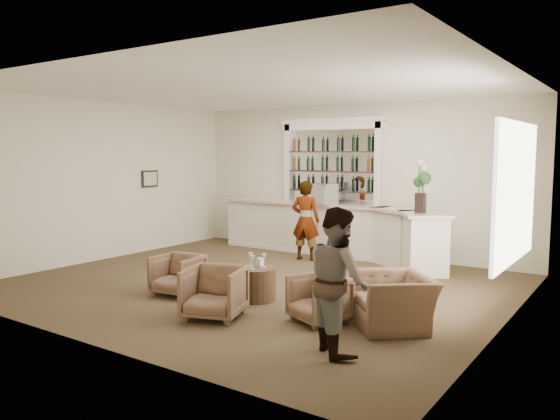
{
  "coord_description": "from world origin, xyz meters",
  "views": [
    {
      "loc": [
        5.5,
        -7.35,
        2.24
      ],
      "look_at": [
        -0.16,
        0.9,
        1.19
      ],
      "focal_mm": 35.0,
      "sensor_mm": 36.0,
      "label": 1
    }
  ],
  "objects_px": {
    "bar_counter": "(335,230)",
    "flower_vase": "(421,183)",
    "sommelier": "(306,220)",
    "armchair_far": "(393,301)",
    "armchair_left": "(178,275)",
    "guest": "(338,280)",
    "cocktail_table": "(256,284)",
    "armchair_right": "(319,299)",
    "espresso_machine": "(324,194)",
    "armchair_center": "(214,292)"
  },
  "relations": [
    {
      "from": "bar_counter",
      "to": "flower_vase",
      "type": "xyz_separation_m",
      "value": [
        2.15,
        -0.66,
        1.11
      ]
    },
    {
      "from": "armchair_far",
      "to": "flower_vase",
      "type": "relative_size",
      "value": 1.08
    },
    {
      "from": "armchair_left",
      "to": "guest",
      "type": "bearing_deg",
      "value": -19.73
    },
    {
      "from": "armchair_left",
      "to": "armchair_right",
      "type": "xyz_separation_m",
      "value": [
        2.58,
        0.03,
        -0.0
      ]
    },
    {
      "from": "armchair_center",
      "to": "armchair_right",
      "type": "relative_size",
      "value": 1.12
    },
    {
      "from": "bar_counter",
      "to": "armchair_left",
      "type": "distance_m",
      "value": 4.31
    },
    {
      "from": "bar_counter",
      "to": "guest",
      "type": "relative_size",
      "value": 3.47
    },
    {
      "from": "armchair_far",
      "to": "flower_vase",
      "type": "distance_m",
      "value": 3.59
    },
    {
      "from": "armchair_left",
      "to": "armchair_far",
      "type": "bearing_deg",
      "value": 0.09
    },
    {
      "from": "espresso_machine",
      "to": "armchair_center",
      "type": "bearing_deg",
      "value": -58.3
    },
    {
      "from": "sommelier",
      "to": "armchair_far",
      "type": "bearing_deg",
      "value": 124.78
    },
    {
      "from": "armchair_left",
      "to": "armchair_far",
      "type": "xyz_separation_m",
      "value": [
        3.46,
        0.39,
        0.02
      ]
    },
    {
      "from": "cocktail_table",
      "to": "armchair_left",
      "type": "relative_size",
      "value": 0.9
    },
    {
      "from": "armchair_left",
      "to": "flower_vase",
      "type": "height_order",
      "value": "flower_vase"
    },
    {
      "from": "guest",
      "to": "armchair_far",
      "type": "height_order",
      "value": "guest"
    },
    {
      "from": "guest",
      "to": "armchair_left",
      "type": "relative_size",
      "value": 2.36
    },
    {
      "from": "sommelier",
      "to": "flower_vase",
      "type": "relative_size",
      "value": 1.72
    },
    {
      "from": "sommelier",
      "to": "armchair_far",
      "type": "distance_m",
      "value": 4.57
    },
    {
      "from": "bar_counter",
      "to": "armchair_far",
      "type": "distance_m",
      "value": 4.9
    },
    {
      "from": "guest",
      "to": "armchair_right",
      "type": "relative_size",
      "value": 2.39
    },
    {
      "from": "armchair_left",
      "to": "flower_vase",
      "type": "distance_m",
      "value": 4.67
    },
    {
      "from": "bar_counter",
      "to": "flower_vase",
      "type": "distance_m",
      "value": 2.5
    },
    {
      "from": "sommelier",
      "to": "espresso_machine",
      "type": "xyz_separation_m",
      "value": [
        0.07,
        0.63,
        0.52
      ]
    },
    {
      "from": "armchair_right",
      "to": "guest",
      "type": "bearing_deg",
      "value": -24.88
    },
    {
      "from": "bar_counter",
      "to": "sommelier",
      "type": "bearing_deg",
      "value": -111.83
    },
    {
      "from": "armchair_far",
      "to": "flower_vase",
      "type": "xyz_separation_m",
      "value": [
        -0.84,
        3.22,
        1.34
      ]
    },
    {
      "from": "bar_counter",
      "to": "armchair_left",
      "type": "relative_size",
      "value": 8.19
    },
    {
      "from": "armchair_far",
      "to": "armchair_left",
      "type": "bearing_deg",
      "value": -125.08
    },
    {
      "from": "sommelier",
      "to": "armchair_right",
      "type": "bearing_deg",
      "value": 112.94
    },
    {
      "from": "armchair_far",
      "to": "armchair_right",
      "type": "bearing_deg",
      "value": -109.35
    },
    {
      "from": "armchair_center",
      "to": "espresso_machine",
      "type": "xyz_separation_m",
      "value": [
        -1.05,
        4.79,
        1.0
      ]
    },
    {
      "from": "bar_counter",
      "to": "armchair_right",
      "type": "bearing_deg",
      "value": -63.61
    },
    {
      "from": "guest",
      "to": "flower_vase",
      "type": "distance_m",
      "value": 4.52
    },
    {
      "from": "cocktail_table",
      "to": "flower_vase",
      "type": "height_order",
      "value": "flower_vase"
    },
    {
      "from": "guest",
      "to": "armchair_right",
      "type": "distance_m",
      "value": 1.2
    },
    {
      "from": "espresso_machine",
      "to": "guest",
      "type": "bearing_deg",
      "value": -39.17
    },
    {
      "from": "armchair_center",
      "to": "armchair_left",
      "type": "bearing_deg",
      "value": 135.68
    },
    {
      "from": "cocktail_table",
      "to": "armchair_right",
      "type": "relative_size",
      "value": 0.92
    },
    {
      "from": "armchair_center",
      "to": "bar_counter",
      "type": "bearing_deg",
      "value": 80.39
    },
    {
      "from": "bar_counter",
      "to": "sommelier",
      "type": "distance_m",
      "value": 0.82
    },
    {
      "from": "guest",
      "to": "armchair_right",
      "type": "height_order",
      "value": "guest"
    },
    {
      "from": "armchair_left",
      "to": "armchair_far",
      "type": "relative_size",
      "value": 0.67
    },
    {
      "from": "armchair_right",
      "to": "armchair_far",
      "type": "relative_size",
      "value": 0.66
    },
    {
      "from": "bar_counter",
      "to": "armchair_center",
      "type": "relative_size",
      "value": 7.41
    },
    {
      "from": "guest",
      "to": "armchair_right",
      "type": "bearing_deg",
      "value": -9.34
    },
    {
      "from": "cocktail_table",
      "to": "armchair_left",
      "type": "height_order",
      "value": "armchair_left"
    },
    {
      "from": "armchair_center",
      "to": "flower_vase",
      "type": "height_order",
      "value": "flower_vase"
    },
    {
      "from": "cocktail_table",
      "to": "armchair_center",
      "type": "distance_m",
      "value": 1.06
    },
    {
      "from": "sommelier",
      "to": "armchair_center",
      "type": "height_order",
      "value": "sommelier"
    },
    {
      "from": "guest",
      "to": "armchair_center",
      "type": "bearing_deg",
      "value": 34.51
    }
  ]
}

